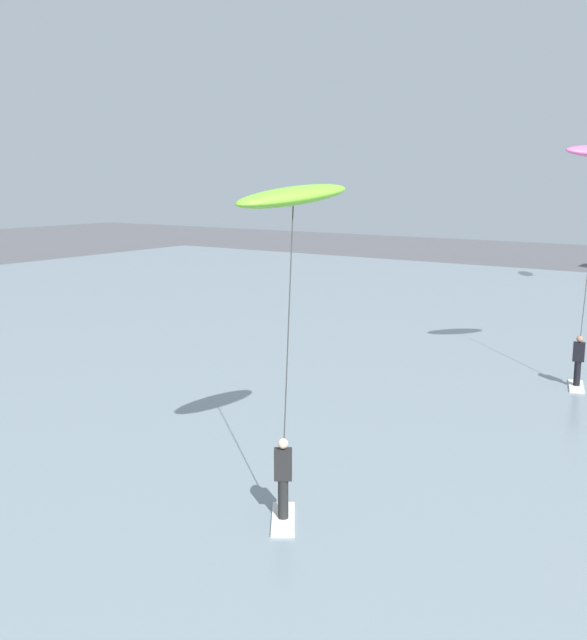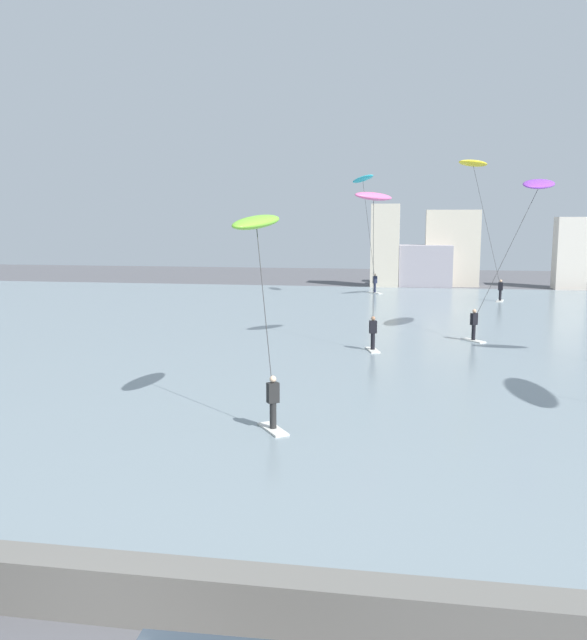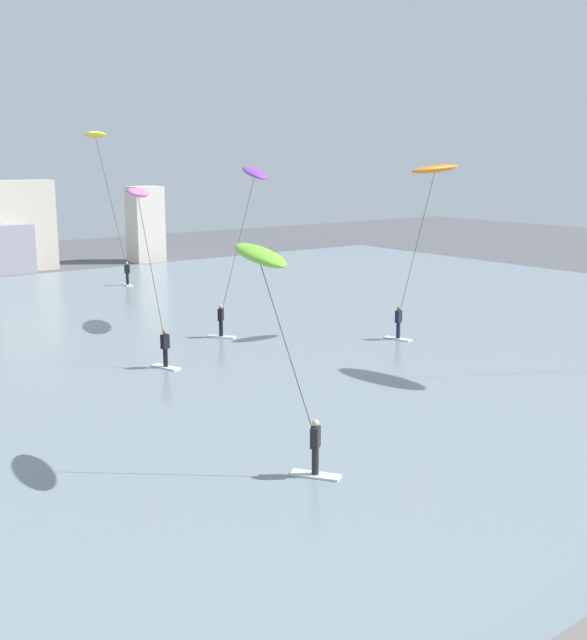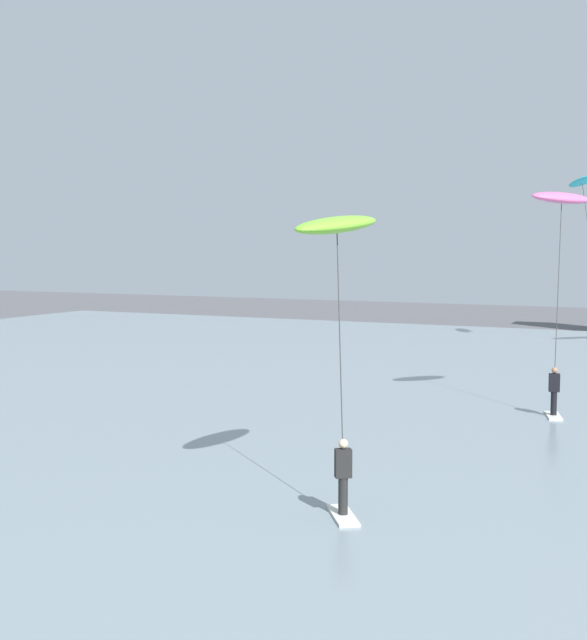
% 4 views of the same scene
% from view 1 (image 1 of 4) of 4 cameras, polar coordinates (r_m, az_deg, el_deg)
% --- Properties ---
extents(water_bay, '(84.00, 52.00, 0.10)m').
position_cam_1_polar(water_bay, '(29.77, 17.80, -2.23)').
color(water_bay, gray).
rests_on(water_bay, ground).
extents(kitesurfer_lime, '(2.12, 3.71, 6.44)m').
position_cam_1_polar(kitesurfer_lime, '(14.60, -0.11, 7.18)').
color(kitesurfer_lime, silver).
rests_on(kitesurfer_lime, water_bay).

